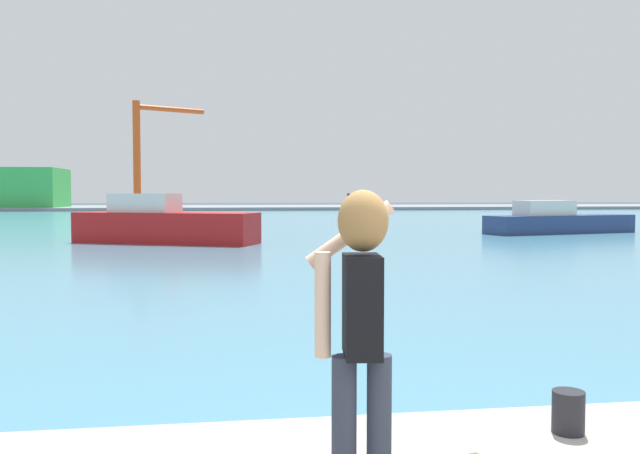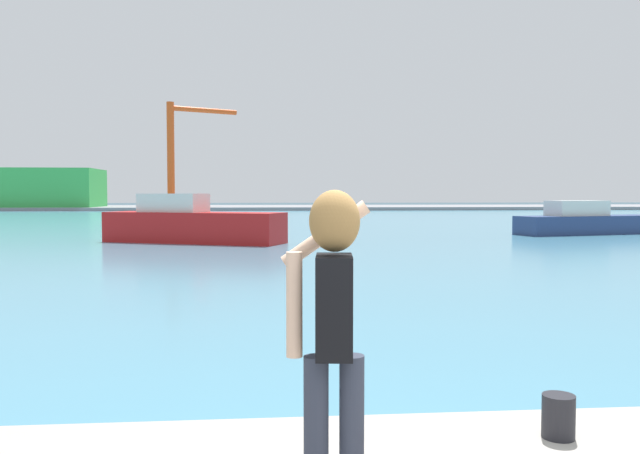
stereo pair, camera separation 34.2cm
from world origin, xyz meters
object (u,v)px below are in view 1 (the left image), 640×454
Objects in this scene: person_photographer at (360,312)px; harbor_bollard at (568,412)px; boat_moored at (163,224)px; boat_moored_2 at (557,221)px; warehouse_left at (6,188)px; port_crane at (145,143)px.

harbor_bollard is at bearing -58.79° from person_photographer.
person_photographer is 0.21× the size of boat_moored.
boat_moored reaches higher than harbor_bollard.
person_photographer is at bearing -133.77° from boat_moored_2.
boat_moored is at bearing -67.11° from warehouse_left.
person_photographer is 0.19× the size of boat_moored_2.
port_crane is at bearing -2.79° from warehouse_left.
boat_moored_2 is at bearing -50.79° from warehouse_left.
port_crane is at bearing 103.06° from boat_moored_2.
boat_moored is 0.59× the size of warehouse_left.
boat_moored is 67.39m from warehouse_left.
port_crane is at bearing 98.77° from harbor_bollard.
warehouse_left is (-29.76, 87.94, 1.48)m from person_photographer.
port_crane reaches higher than boat_moored.
boat_moored_2 is 64.33m from port_crane.
harbor_bollard is 0.04× the size of boat_moored.
boat_moored is at bearing 177.78° from boat_moored_2.
warehouse_left reaches higher than boat_moored_2.
port_crane reaches higher than harbor_bollard.
harbor_bollard is 33.34m from boat_moored_2.
person_photographer is 5.70× the size of harbor_bollard.
boat_moored_2 reaches higher than harbor_bollard.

